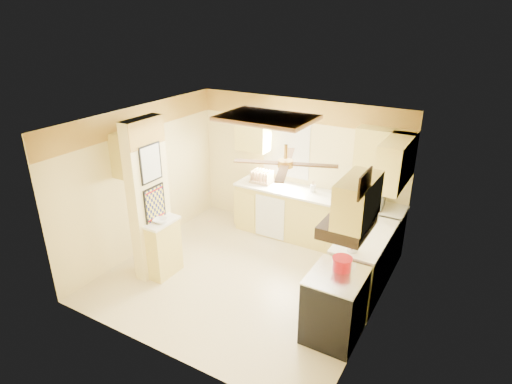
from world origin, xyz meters
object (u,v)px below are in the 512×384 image
Objects in this scene: stove at (335,305)px; kettle at (353,244)px; microwave at (366,196)px; dutch_oven at (342,264)px; bowl at (160,221)px.

kettle is (-0.01, 0.60, 0.58)m from stove.
stove is 2.24m from microwave.
kettle is at bearing 91.78° from dutch_oven.
stove is 3.65× the size of dutch_oven.
kettle is (0.29, -1.53, -0.06)m from microwave.
microwave reaches higher than dutch_oven.
bowl is 2.80m from dutch_oven.
stove is 4.37× the size of bowl.
dutch_oven is at bearing 94.87° from microwave.
microwave reaches higher than kettle.
stove is 2.84m from bowl.
dutch_oven is (2.79, 0.18, 0.03)m from bowl.
microwave is (-0.30, 2.12, 0.64)m from stove.
microwave is 2.32× the size of dutch_oven.
stove is at bearing -91.61° from dutch_oven.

